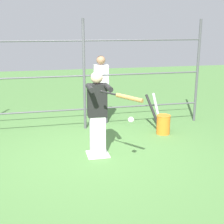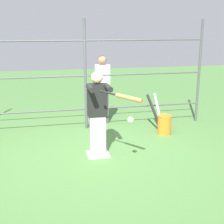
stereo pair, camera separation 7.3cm
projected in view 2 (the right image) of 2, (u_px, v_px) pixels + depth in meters
name	position (u px, v px, depth m)	size (l,w,h in m)	color
ground_plane	(98.00, 155.00, 5.82)	(24.00, 24.00, 0.00)	#4C7A3D
home_plate	(98.00, 154.00, 5.82)	(0.40, 0.40, 0.02)	white
fence_backstop	(85.00, 76.00, 7.00)	(5.62, 0.06, 2.48)	#4C4C51
batter	(98.00, 111.00, 5.58)	(0.40, 0.53, 1.56)	silver
baseball_bat_swinging	(125.00, 97.00, 4.80)	(0.55, 0.66, 0.10)	black
softball_in_flight	(131.00, 120.00, 4.93)	(0.10, 0.10, 0.10)	white
bat_bucket	(163.00, 123.00, 6.91)	(0.47, 0.67, 0.83)	orange
bystander_behind_fence	(102.00, 89.00, 7.53)	(0.34, 0.21, 1.65)	#3F3F47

